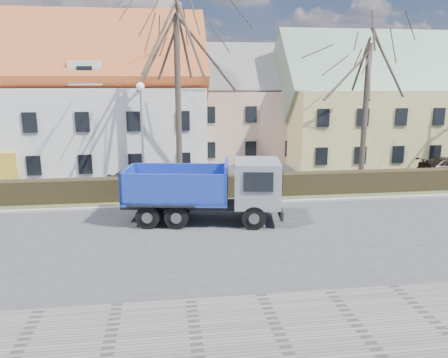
{
  "coord_description": "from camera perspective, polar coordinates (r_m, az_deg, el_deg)",
  "views": [
    {
      "loc": [
        -2.88,
        -18.38,
        6.63
      ],
      "look_at": [
        0.18,
        3.95,
        1.6
      ],
      "focal_mm": 35.0,
      "sensor_mm": 36.0,
      "label": 1
    }
  ],
  "objects": [
    {
      "name": "curb_far",
      "position": [
        24.08,
        -0.63,
        -3.26
      ],
      "size": [
        80.0,
        0.3,
        0.12
      ],
      "primitive_type": "cube",
      "color": "#979491",
      "rests_on": "ground"
    },
    {
      "name": "dump_truck",
      "position": [
        20.99,
        -3.45,
        -1.44
      ],
      "size": [
        8.13,
        4.1,
        3.11
      ],
      "primitive_type": null,
      "rotation": [
        0.0,
        0.0,
        -0.16
      ],
      "color": "navy",
      "rests_on": "ground"
    },
    {
      "name": "ground",
      "position": [
        19.75,
        1.05,
        -7.04
      ],
      "size": [
        120.0,
        120.0,
        0.0
      ],
      "primitive_type": "plane",
      "color": "#38383A"
    },
    {
      "name": "parked_car_a",
      "position": [
        28.7,
        -11.63,
        0.16
      ],
      "size": [
        3.58,
        1.78,
        1.17
      ],
      "primitive_type": "imported",
      "rotation": [
        0.0,
        0.0,
        1.69
      ],
      "color": "black",
      "rests_on": "ground"
    },
    {
      "name": "tree_2",
      "position": [
        29.83,
        18.06,
        9.8
      ],
      "size": [
        8.0,
        8.0,
        11.0
      ],
      "primitive_type": null,
      "color": "#3B3028",
      "rests_on": "ground"
    },
    {
      "name": "tree_1",
      "position": [
        26.9,
        -6.05,
        11.86
      ],
      "size": [
        9.2,
        9.2,
        12.65
      ],
      "primitive_type": null,
      "color": "#3B3028",
      "rests_on": "ground"
    },
    {
      "name": "streetlight",
      "position": [
        25.63,
        -10.59,
        4.99
      ],
      "size": [
        0.52,
        0.52,
        6.68
      ],
      "primitive_type": null,
      "color": "gray",
      "rests_on": "ground"
    },
    {
      "name": "building_pink",
      "position": [
        39.08,
        2.39,
        8.71
      ],
      "size": [
        10.8,
        8.8,
        8.0
      ],
      "primitive_type": null,
      "color": "#CFA392",
      "rests_on": "ground"
    },
    {
      "name": "grass_strip",
      "position": [
        25.61,
        -1.08,
        -2.31
      ],
      "size": [
        80.0,
        3.0,
        0.1
      ],
      "primitive_type": "cube",
      "color": "#3D4828",
      "rests_on": "ground"
    },
    {
      "name": "building_white",
      "position": [
        35.89,
        -24.45,
        8.47
      ],
      "size": [
        26.8,
        10.8,
        9.5
      ],
      "primitive_type": null,
      "color": "silver",
      "rests_on": "ground"
    },
    {
      "name": "building_yellow",
      "position": [
        40.18,
        20.48,
        8.4
      ],
      "size": [
        18.8,
        10.8,
        8.5
      ],
      "primitive_type": null,
      "color": "tan",
      "rests_on": "ground"
    },
    {
      "name": "hedge",
      "position": [
        25.27,
        -1.03,
        -1.11
      ],
      "size": [
        60.0,
        0.9,
        1.3
      ],
      "primitive_type": "cube",
      "color": "black",
      "rests_on": "ground"
    },
    {
      "name": "sidewalk_near",
      "position": [
        12.22,
        7.57,
        -20.17
      ],
      "size": [
        80.0,
        5.0,
        0.08
      ],
      "primitive_type": "cube",
      "color": "slate",
      "rests_on": "ground"
    },
    {
      "name": "cart_frame",
      "position": [
        23.97,
        -13.32,
        -3.07
      ],
      "size": [
        0.73,
        0.49,
        0.61
      ],
      "primitive_type": null,
      "rotation": [
        0.0,
        0.0,
        -0.17
      ],
      "color": "silver",
      "rests_on": "ground"
    }
  ]
}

